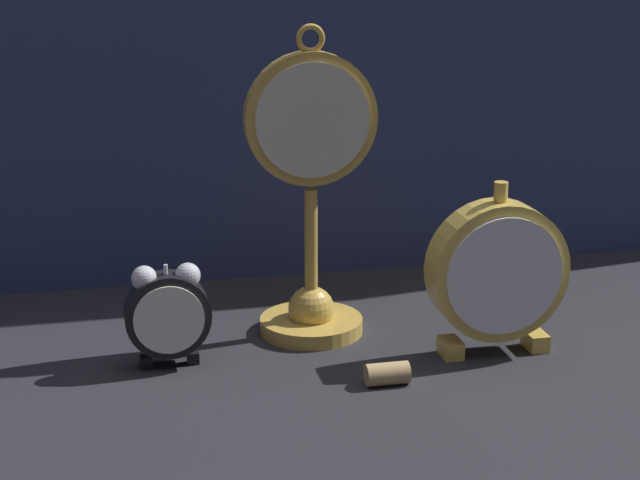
% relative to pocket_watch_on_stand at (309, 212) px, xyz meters
% --- Properties ---
extents(ground_plane, '(4.00, 4.00, 0.00)m').
position_rel_pocket_watch_on_stand_xyz_m(ground_plane, '(0.00, -0.12, -0.14)').
color(ground_plane, '#232328').
extents(pocket_watch_on_stand, '(0.14, 0.11, 0.33)m').
position_rel_pocket_watch_on_stand_xyz_m(pocket_watch_on_stand, '(0.00, 0.00, 0.00)').
color(pocket_watch_on_stand, gold).
rests_on(pocket_watch_on_stand, ground_plane).
extents(alarm_clock_twin_bell, '(0.09, 0.03, 0.11)m').
position_rel_pocket_watch_on_stand_xyz_m(alarm_clock_twin_bell, '(-0.16, -0.06, -0.08)').
color(alarm_clock_twin_bell, black).
rests_on(alarm_clock_twin_bell, ground_plane).
extents(mantel_clock_silver, '(0.14, 0.04, 0.18)m').
position_rel_pocket_watch_on_stand_xyz_m(mantel_clock_silver, '(0.17, -0.10, -0.05)').
color(mantel_clock_silver, gold).
rests_on(mantel_clock_silver, ground_plane).
extents(wine_cork, '(0.04, 0.02, 0.02)m').
position_rel_pocket_watch_on_stand_xyz_m(wine_cork, '(0.04, -0.15, -0.12)').
color(wine_cork, tan).
rests_on(wine_cork, ground_plane).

